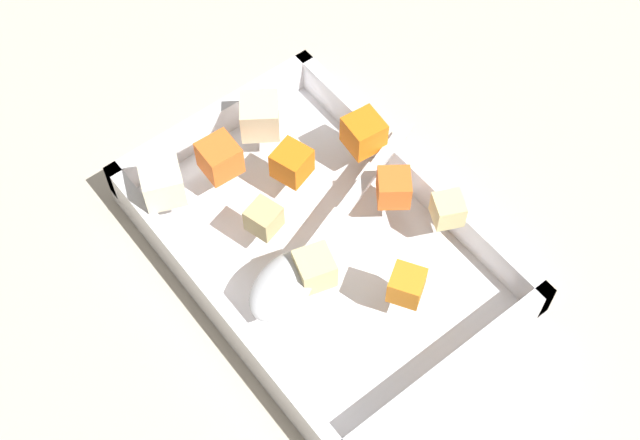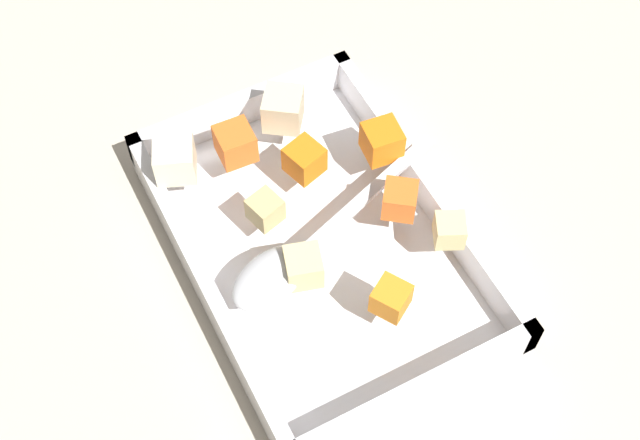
# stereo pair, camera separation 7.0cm
# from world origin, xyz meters

# --- Properties ---
(ground_plane) EXTENTS (4.00, 4.00, 0.00)m
(ground_plane) POSITION_xyz_m (0.00, 0.00, 0.00)
(ground_plane) COLOR #BCB29E
(baking_dish) EXTENTS (0.32, 0.22, 0.05)m
(baking_dish) POSITION_xyz_m (-0.01, -0.01, 0.01)
(baking_dish) COLOR silver
(baking_dish) RESTS_ON ground_plane
(carrot_chunk_center) EXTENTS (0.03, 0.03, 0.03)m
(carrot_chunk_center) POSITION_xyz_m (0.07, -0.00, 0.06)
(carrot_chunk_center) COLOR orange
(carrot_chunk_center) RESTS_ON baking_dish
(carrot_chunk_front_center) EXTENTS (0.03, 0.03, 0.03)m
(carrot_chunk_front_center) POSITION_xyz_m (-0.11, -0.04, 0.06)
(carrot_chunk_front_center) COLOR orange
(carrot_chunk_front_center) RESTS_ON baking_dish
(carrot_chunk_near_right) EXTENTS (0.04, 0.04, 0.03)m
(carrot_chunk_near_right) POSITION_xyz_m (0.00, 0.05, 0.06)
(carrot_chunk_near_right) COLOR orange
(carrot_chunk_near_right) RESTS_ON baking_dish
(carrot_chunk_mid_right) EXTENTS (0.03, 0.03, 0.03)m
(carrot_chunk_mid_right) POSITION_xyz_m (-0.07, 0.00, 0.06)
(carrot_chunk_mid_right) COLOR orange
(carrot_chunk_mid_right) RESTS_ON baking_dish
(carrot_chunk_corner_se) EXTENTS (0.03, 0.03, 0.03)m
(carrot_chunk_corner_se) POSITION_xyz_m (-0.06, 0.07, 0.06)
(carrot_chunk_corner_se) COLOR orange
(carrot_chunk_corner_se) RESTS_ON baking_dish
(potato_chunk_corner_nw) EXTENTS (0.03, 0.03, 0.02)m
(potato_chunk_corner_nw) POSITION_xyz_m (-0.04, -0.05, 0.06)
(potato_chunk_corner_nw) COLOR tan
(potato_chunk_corner_nw) RESTS_ON baking_dish
(potato_chunk_far_left) EXTENTS (0.03, 0.03, 0.02)m
(potato_chunk_far_left) POSITION_xyz_m (0.04, 0.07, 0.06)
(potato_chunk_far_left) COLOR #E0CC89
(potato_chunk_far_left) RESTS_ON baking_dish
(potato_chunk_back_center) EXTENTS (0.05, 0.05, 0.03)m
(potato_chunk_back_center) POSITION_xyz_m (-0.13, 0.01, 0.07)
(potato_chunk_back_center) COLOR beige
(potato_chunk_back_center) RESTS_ON baking_dish
(potato_chunk_corner_ne) EXTENTS (0.04, 0.04, 0.03)m
(potato_chunk_corner_ne) POSITION_xyz_m (-0.12, -0.10, 0.07)
(potato_chunk_corner_ne) COLOR beige
(potato_chunk_corner_ne) RESTS_ON baking_dish
(potato_chunk_heap_top) EXTENTS (0.03, 0.03, 0.03)m
(potato_chunk_heap_top) POSITION_xyz_m (0.02, -0.05, 0.06)
(potato_chunk_heap_top) COLOR #E0CC89
(potato_chunk_heap_top) RESTS_ON baking_dish
(serving_spoon) EXTENTS (0.10, 0.22, 0.02)m
(serving_spoon) POSITION_xyz_m (0.01, -0.06, 0.06)
(serving_spoon) COLOR silver
(serving_spoon) RESTS_ON baking_dish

